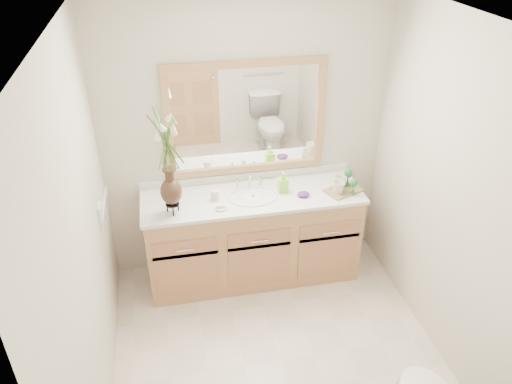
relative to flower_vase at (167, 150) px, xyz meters
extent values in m
plane|color=beige|center=(0.66, -0.89, -1.38)|extent=(2.60, 2.60, 0.00)
cube|color=white|center=(0.66, -0.89, 1.02)|extent=(2.40, 2.60, 0.02)
cube|color=beige|center=(0.66, 0.41, -0.18)|extent=(2.40, 0.02, 2.40)
cube|color=beige|center=(-0.54, -0.89, -0.18)|extent=(0.02, 2.60, 2.40)
cube|color=beige|center=(1.86, -0.89, -0.18)|extent=(0.02, 2.60, 2.40)
cube|color=tan|center=(0.66, 0.13, -0.98)|extent=(1.80, 0.55, 0.80)
cube|color=silver|center=(0.66, 0.13, -0.56)|extent=(1.84, 0.57, 0.03)
ellipsoid|color=white|center=(0.66, 0.11, -0.60)|extent=(0.38, 0.30, 0.12)
cylinder|color=silver|center=(0.66, 0.29, -0.49)|extent=(0.02, 0.02, 0.11)
cylinder|color=silver|center=(0.56, 0.29, -0.51)|extent=(0.02, 0.02, 0.08)
cylinder|color=silver|center=(0.76, 0.29, -0.51)|extent=(0.02, 0.02, 0.08)
cube|color=white|center=(0.66, 0.40, 0.03)|extent=(1.20, 0.01, 0.85)
cube|color=tan|center=(0.66, 0.39, 0.48)|extent=(1.32, 0.04, 0.06)
cube|color=tan|center=(0.66, 0.39, -0.43)|extent=(1.32, 0.04, 0.06)
cube|color=tan|center=(0.03, 0.39, 0.03)|extent=(0.06, 0.04, 0.85)
cube|color=tan|center=(1.29, 0.39, 0.03)|extent=(0.06, 0.04, 0.85)
cube|color=white|center=(-0.52, -0.12, -0.40)|extent=(0.02, 0.12, 0.12)
cylinder|color=black|center=(0.00, 0.00, -0.47)|extent=(0.11, 0.11, 0.01)
ellipsoid|color=#2F1E15|center=(0.00, 0.00, -0.35)|extent=(0.17, 0.17, 0.22)
cylinder|color=#2F1E15|center=(0.00, 0.00, -0.22)|extent=(0.07, 0.07, 0.10)
cylinder|color=#4C7A33|center=(0.00, 0.00, 0.04)|extent=(0.06, 0.06, 0.39)
cylinder|color=beige|center=(0.35, 0.13, -0.50)|extent=(0.07, 0.07, 0.09)
cylinder|color=beige|center=(0.38, -0.02, -0.54)|extent=(0.11, 0.11, 0.01)
cube|color=beige|center=(0.38, -0.02, -0.52)|extent=(0.07, 0.05, 0.02)
imported|color=#96EE38|center=(0.92, 0.15, -0.47)|extent=(0.07, 0.08, 0.16)
ellipsoid|color=#4B246E|center=(1.07, 0.03, -0.53)|extent=(0.13, 0.12, 0.04)
cube|color=olive|center=(1.42, 0.05, -0.54)|extent=(0.34, 0.29, 0.01)
imported|color=beige|center=(1.36, 0.01, -0.48)|extent=(0.13, 0.12, 0.11)
imported|color=beige|center=(1.41, 0.11, -0.48)|extent=(0.11, 0.10, 0.11)
cylinder|color=#246C31|center=(1.48, -0.02, -0.53)|extent=(0.06, 0.06, 0.01)
cylinder|color=#246C31|center=(1.48, -0.02, -0.49)|extent=(0.01, 0.01, 0.08)
ellipsoid|color=#246C31|center=(1.48, -0.02, -0.44)|extent=(0.06, 0.06, 0.07)
cylinder|color=#246C31|center=(1.48, 0.11, -0.53)|extent=(0.07, 0.07, 0.01)
cylinder|color=#246C31|center=(1.48, 0.11, -0.48)|extent=(0.01, 0.01, 0.10)
ellipsoid|color=#246C31|center=(1.48, 0.11, -0.42)|extent=(0.07, 0.07, 0.08)
camera|label=1|loc=(-0.01, -3.34, 1.60)|focal=35.00mm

